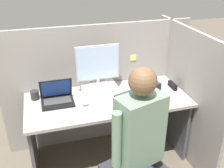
% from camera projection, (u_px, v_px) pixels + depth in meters
% --- Properties ---
extents(cubicle_panel_back, '(2.11, 0.05, 1.39)m').
position_uv_depth(cubicle_panel_back, '(99.00, 86.00, 2.95)').
color(cubicle_panel_back, gray).
rests_on(cubicle_panel_back, ground).
extents(cubicle_panel_right, '(0.04, 1.35, 1.39)m').
position_uv_depth(cubicle_panel_right, '(185.00, 94.00, 2.77)').
color(cubicle_panel_right, gray).
rests_on(cubicle_panel_right, ground).
extents(desk, '(1.61, 0.71, 0.73)m').
position_uv_depth(desk, '(108.00, 113.00, 2.69)').
color(desk, '#9E9993').
rests_on(desk, ground).
extents(paper_box, '(0.36, 0.23, 0.08)m').
position_uv_depth(paper_box, '(98.00, 87.00, 2.75)').
color(paper_box, white).
rests_on(paper_box, desk).
extents(monitor, '(0.44, 0.19, 0.41)m').
position_uv_depth(monitor, '(98.00, 65.00, 2.64)').
color(monitor, '#B2B2B7').
rests_on(monitor, paper_box).
extents(laptop, '(0.31, 0.24, 0.24)m').
position_uv_depth(laptop, '(57.00, 98.00, 2.53)').
color(laptop, black).
rests_on(laptop, desk).
extents(mouse, '(0.06, 0.05, 0.03)m').
position_uv_depth(mouse, '(86.00, 104.00, 2.49)').
color(mouse, gray).
rests_on(mouse, desk).
extents(stapler, '(0.04, 0.15, 0.06)m').
position_uv_depth(stapler, '(173.00, 85.00, 2.81)').
color(stapler, black).
rests_on(stapler, desk).
extents(carrot_toy, '(0.04, 0.15, 0.04)m').
position_uv_depth(carrot_toy, '(144.00, 104.00, 2.48)').
color(carrot_toy, orange).
rests_on(carrot_toy, desk).
extents(office_chair, '(0.58, 0.63, 1.09)m').
position_uv_depth(office_chair, '(137.00, 155.00, 2.14)').
color(office_chair, '#2D2D33').
rests_on(office_chair, ground).
extents(person, '(0.46, 0.49, 1.38)m').
position_uv_depth(person, '(140.00, 144.00, 1.89)').
color(person, '#282D4C').
rests_on(person, ground).
extents(pen_cup, '(0.08, 0.08, 0.09)m').
position_uv_depth(pen_cup, '(35.00, 95.00, 2.59)').
color(pen_cup, '#28282D').
rests_on(pen_cup, desk).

